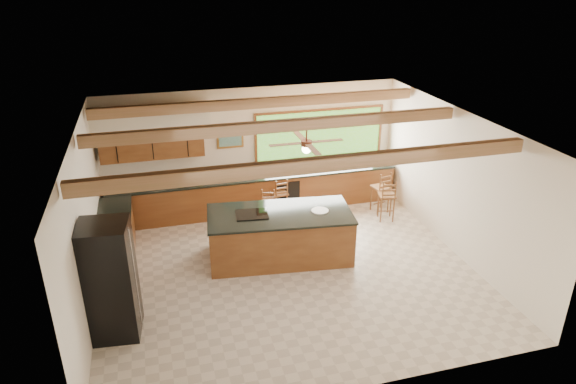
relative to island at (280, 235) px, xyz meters
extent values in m
plane|color=beige|center=(0.01, -0.60, -0.51)|extent=(7.20, 7.20, 0.00)
cube|color=white|center=(0.01, 2.65, 0.99)|extent=(7.20, 0.04, 3.00)
cube|color=white|center=(0.01, -3.85, 0.99)|extent=(7.20, 0.04, 3.00)
cube|color=white|center=(-3.59, -0.60, 0.99)|extent=(0.04, 6.50, 3.00)
cube|color=white|center=(3.61, -0.60, 0.99)|extent=(0.04, 6.50, 3.00)
cube|color=#9A774D|center=(0.01, -0.60, 2.49)|extent=(7.20, 6.50, 0.04)
cube|color=#AA7755|center=(0.01, -2.20, 2.35)|extent=(7.10, 0.15, 0.22)
cube|color=#AA7755|center=(0.01, -0.10, 2.35)|extent=(7.10, 0.15, 0.22)
cube|color=#AA7755|center=(0.01, 1.70, 2.35)|extent=(7.10, 0.15, 0.22)
cube|color=brown|center=(-2.34, 2.46, 1.39)|extent=(2.30, 0.35, 0.70)
cube|color=white|center=(-2.34, 2.39, 1.99)|extent=(2.60, 0.50, 0.48)
cylinder|color=#FFEABF|center=(-3.04, 2.39, 1.76)|extent=(0.10, 0.10, 0.01)
cylinder|color=#FFEABF|center=(-1.64, 2.39, 1.76)|extent=(0.10, 0.10, 0.01)
cube|color=#77AF3E|center=(1.71, 2.62, 1.16)|extent=(3.20, 0.04, 1.30)
cube|color=#A27031|center=(-0.54, 2.62, 1.34)|extent=(0.64, 0.03, 0.54)
cube|color=#457C62|center=(-0.54, 2.60, 1.34)|extent=(0.54, 0.01, 0.44)
cube|color=brown|center=(0.01, 2.31, -0.07)|extent=(7.00, 0.65, 0.88)
cube|color=black|center=(0.01, 2.31, 0.39)|extent=(7.04, 0.69, 0.04)
cube|color=brown|center=(-3.25, 0.75, -0.07)|extent=(0.65, 2.35, 0.88)
cube|color=black|center=(-3.25, 0.75, 0.39)|extent=(0.69, 2.39, 0.04)
cube|color=black|center=(0.71, 1.98, -0.09)|extent=(0.60, 0.02, 0.78)
cube|color=silver|center=(0.01, 2.31, 0.40)|extent=(0.50, 0.38, 0.03)
cylinder|color=silver|center=(0.01, 2.51, 0.56)|extent=(0.03, 0.03, 0.30)
cylinder|color=silver|center=(0.01, 2.41, 0.69)|extent=(0.03, 0.20, 0.03)
cylinder|color=white|center=(-2.23, 2.27, 0.56)|extent=(0.12, 0.12, 0.29)
cylinder|color=#1B3F19|center=(-2.83, 2.30, 0.52)|extent=(0.06, 0.06, 0.22)
cylinder|color=#1B3F19|center=(-2.76, 2.32, 0.51)|extent=(0.05, 0.05, 0.19)
cube|color=black|center=(2.86, 2.37, 0.45)|extent=(0.21, 0.18, 0.08)
cube|color=brown|center=(0.00, 0.00, -0.02)|extent=(2.99, 1.64, 0.97)
cube|color=black|center=(0.00, 0.00, 0.48)|extent=(3.04, 1.69, 0.04)
cube|color=black|center=(-0.56, 0.06, 0.51)|extent=(0.69, 0.58, 0.02)
cylinder|color=white|center=(0.81, -0.12, 0.51)|extent=(0.35, 0.35, 0.02)
cube|color=black|center=(-3.21, -1.61, 0.49)|extent=(0.85, 0.83, 2.00)
cube|color=silver|center=(-2.82, -1.61, 0.49)|extent=(0.03, 0.06, 1.84)
cube|color=brown|center=(0.11, 1.48, 0.07)|extent=(0.42, 0.42, 0.04)
cylinder|color=brown|center=(-0.02, 1.34, -0.23)|extent=(0.03, 0.03, 0.56)
cylinder|color=brown|center=(0.25, 1.34, -0.23)|extent=(0.03, 0.03, 0.56)
cylinder|color=brown|center=(-0.02, 1.61, -0.23)|extent=(0.03, 0.03, 0.56)
cylinder|color=brown|center=(0.25, 1.61, -0.23)|extent=(0.03, 0.03, 0.56)
cube|color=brown|center=(0.47, 1.85, 0.09)|extent=(0.40, 0.40, 0.04)
cylinder|color=brown|center=(0.33, 1.71, -0.22)|extent=(0.03, 0.03, 0.58)
cylinder|color=brown|center=(0.61, 1.71, -0.22)|extent=(0.03, 0.03, 0.58)
cylinder|color=brown|center=(0.33, 1.99, -0.22)|extent=(0.03, 0.03, 0.58)
cylinder|color=brown|center=(0.61, 1.99, -0.22)|extent=(0.03, 0.03, 0.58)
cube|color=brown|center=(2.91, 1.45, 0.14)|extent=(0.44, 0.44, 0.04)
cylinder|color=brown|center=(2.76, 1.30, -0.20)|extent=(0.04, 0.04, 0.62)
cylinder|color=brown|center=(3.06, 1.30, -0.20)|extent=(0.04, 0.04, 0.62)
cylinder|color=brown|center=(2.76, 1.60, -0.20)|extent=(0.04, 0.04, 0.62)
cylinder|color=brown|center=(3.06, 1.60, -0.20)|extent=(0.04, 0.04, 0.62)
cube|color=brown|center=(2.87, 1.00, 0.12)|extent=(0.45, 0.45, 0.04)
cylinder|color=brown|center=(2.72, 0.85, -0.20)|extent=(0.04, 0.04, 0.61)
cylinder|color=brown|center=(3.02, 0.85, -0.20)|extent=(0.04, 0.04, 0.61)
cylinder|color=brown|center=(2.72, 1.15, -0.20)|extent=(0.04, 0.04, 0.61)
cylinder|color=brown|center=(3.02, 1.15, -0.20)|extent=(0.04, 0.04, 0.61)
camera|label=1|loc=(-2.29, -8.99, 5.07)|focal=32.00mm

